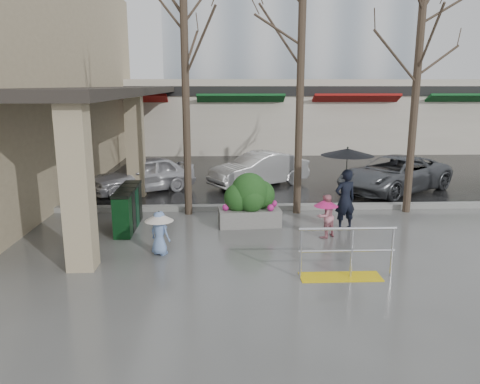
{
  "coord_description": "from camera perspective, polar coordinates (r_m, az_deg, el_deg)",
  "views": [
    {
      "loc": [
        -1.03,
        -9.72,
        3.7
      ],
      "look_at": [
        -0.6,
        0.74,
        1.3
      ],
      "focal_mm": 35.0,
      "sensor_mm": 36.0,
      "label": 1
    }
  ],
  "objects": [
    {
      "name": "ground",
      "position": [
        10.45,
        3.51,
        -7.85
      ],
      "size": [
        120.0,
        120.0,
        0.0
      ],
      "primitive_type": "plane",
      "color": "#51514F",
      "rests_on": "ground"
    },
    {
      "name": "street_asphalt",
      "position": [
        31.95,
        -0.46,
        6.26
      ],
      "size": [
        120.0,
        36.0,
        0.01
      ],
      "primitive_type": "cube",
      "color": "black",
      "rests_on": "ground"
    },
    {
      "name": "curb",
      "position": [
        14.23,
        1.9,
        -1.86
      ],
      "size": [
        120.0,
        0.3,
        0.15
      ],
      "primitive_type": "cube",
      "color": "gray",
      "rests_on": "ground"
    },
    {
      "name": "near_building",
      "position": [
        19.44,
        -27.22,
        12.4
      ],
      "size": [
        6.0,
        18.0,
        8.0
      ],
      "primitive_type": "cube",
      "color": "tan",
      "rests_on": "ground"
    },
    {
      "name": "canopy_slab",
      "position": [
        18.12,
        -14.68,
        12.26
      ],
      "size": [
        2.8,
        18.0,
        0.25
      ],
      "primitive_type": "cube",
      "color": "#2D2823",
      "rests_on": "pillar_front"
    },
    {
      "name": "pillar_front",
      "position": [
        9.85,
        -19.22,
        0.76
      ],
      "size": [
        0.55,
        0.55,
        3.5
      ],
      "primitive_type": "cube",
      "color": "tan",
      "rests_on": "ground"
    },
    {
      "name": "pillar_back",
      "position": [
        16.1,
        -12.64,
        5.63
      ],
      "size": [
        0.55,
        0.55,
        3.5
      ],
      "primitive_type": "cube",
      "color": "tan",
      "rests_on": "ground"
    },
    {
      "name": "storefront_row",
      "position": [
        27.9,
        3.98,
        9.4
      ],
      "size": [
        34.0,
        6.74,
        4.0
      ],
      "color": "beige",
      "rests_on": "ground"
    },
    {
      "name": "handrail",
      "position": [
        9.45,
        12.59,
        -8.01
      ],
      "size": [
        1.9,
        0.5,
        1.03
      ],
      "color": "yellow",
      "rests_on": "ground"
    },
    {
      "name": "tree_west",
      "position": [
        13.43,
        -6.82,
        18.73
      ],
      "size": [
        3.2,
        3.2,
        6.8
      ],
      "color": "#382B21",
      "rests_on": "ground"
    },
    {
      "name": "tree_midwest",
      "position": [
        13.59,
        7.55,
        19.27
      ],
      "size": [
        3.2,
        3.2,
        7.0
      ],
      "color": "#382B21",
      "rests_on": "ground"
    },
    {
      "name": "tree_mideast",
      "position": [
        14.47,
        21.07,
        16.68
      ],
      "size": [
        3.2,
        3.2,
        6.5
      ],
      "color": "#382B21",
      "rests_on": "ground"
    },
    {
      "name": "woman",
      "position": [
        12.29,
        12.82,
        1.78
      ],
      "size": [
        1.35,
        1.35,
        2.18
      ],
      "rotation": [
        0.0,
        0.0,
        3.43
      ],
      "color": "black",
      "rests_on": "ground"
    },
    {
      "name": "child_pink",
      "position": [
        11.72,
        10.4,
        -2.56
      ],
      "size": [
        0.67,
        0.64,
        1.09
      ],
      "rotation": [
        0.0,
        0.0,
        3.75
      ],
      "color": "#D07F8D",
      "rests_on": "ground"
    },
    {
      "name": "child_blue",
      "position": [
        10.52,
        -9.81,
        -4.31
      ],
      "size": [
        0.64,
        0.64,
        1.0
      ],
      "rotation": [
        0.0,
        0.0,
        2.59
      ],
      "color": "#7394CE",
      "rests_on": "ground"
    },
    {
      "name": "planter",
      "position": [
        12.54,
        1.18,
        -1.01
      ],
      "size": [
        1.7,
        0.99,
        1.43
      ],
      "rotation": [
        0.0,
        0.0,
        0.08
      ],
      "color": "slate",
      "rests_on": "ground"
    },
    {
      "name": "news_boxes",
      "position": [
        12.62,
        -13.49,
        -1.91
      ],
      "size": [
        0.45,
        1.97,
        1.1
      ],
      "rotation": [
        0.0,
        0.0,
        0.0
      ],
      "color": "#0C3415",
      "rests_on": "ground"
    },
    {
      "name": "car_a",
      "position": [
        16.8,
        -11.82,
        2.09
      ],
      "size": [
        3.93,
        3.2,
        1.26
      ],
      "primitive_type": "imported",
      "rotation": [
        0.0,
        0.0,
        -1.02
      ],
      "color": "silver",
      "rests_on": "ground"
    },
    {
      "name": "car_b",
      "position": [
        17.49,
        2.36,
        2.78
      ],
      "size": [
        3.97,
        3.11,
        1.26
      ],
      "primitive_type": "imported",
      "rotation": [
        0.0,
        0.0,
        -1.03
      ],
      "color": "silver",
      "rests_on": "ground"
    },
    {
      "name": "car_c",
      "position": [
        17.41,
        18.29,
        2.09
      ],
      "size": [
        4.93,
        4.27,
        1.26
      ],
      "primitive_type": "imported",
      "rotation": [
        0.0,
        0.0,
        -0.98
      ],
      "color": "#595C60",
      "rests_on": "ground"
    }
  ]
}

